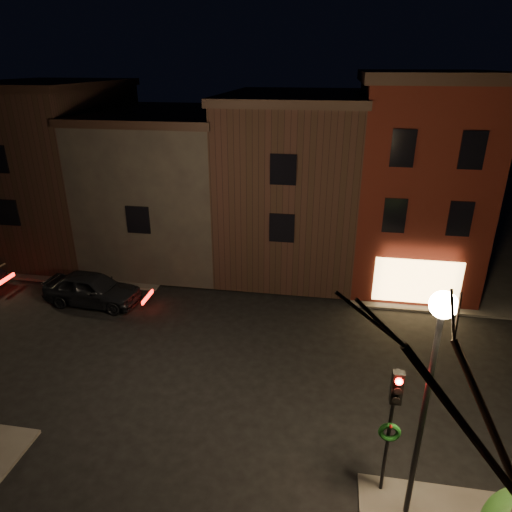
% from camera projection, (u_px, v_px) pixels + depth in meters
% --- Properties ---
extents(ground, '(120.00, 120.00, 0.00)m').
position_uv_depth(ground, '(227.00, 357.00, 18.45)').
color(ground, black).
rests_on(ground, ground).
extents(sidewalk_far_left, '(30.00, 30.00, 0.12)m').
position_uv_depth(sidewalk_far_left, '(55.00, 199.00, 39.64)').
color(sidewalk_far_left, '#2D2B28').
rests_on(sidewalk_far_left, ground).
extents(corner_building, '(6.50, 8.50, 10.50)m').
position_uv_depth(corner_building, '(416.00, 179.00, 23.69)').
color(corner_building, '#43120C').
rests_on(corner_building, ground).
extents(row_building_a, '(7.30, 10.30, 9.40)m').
position_uv_depth(row_building_a, '(293.00, 180.00, 25.84)').
color(row_building_a, black).
rests_on(row_building_a, ground).
extents(row_building_b, '(7.80, 10.30, 8.40)m').
position_uv_depth(row_building_b, '(171.00, 183.00, 27.16)').
color(row_building_b, black).
rests_on(row_building_b, ground).
extents(row_building_c, '(7.30, 10.30, 9.90)m').
position_uv_depth(row_building_c, '(57.00, 167.00, 27.98)').
color(row_building_c, black).
rests_on(row_building_c, ground).
extents(street_lamp_near, '(0.60, 0.60, 6.48)m').
position_uv_depth(street_lamp_near, '(435.00, 349.00, 10.02)').
color(street_lamp_near, black).
rests_on(street_lamp_near, sidewalk_near_right).
extents(traffic_signal, '(0.58, 0.38, 4.05)m').
position_uv_depth(traffic_signal, '(392.00, 415.00, 11.49)').
color(traffic_signal, black).
rests_on(traffic_signal, sidewalk_near_right).
extents(parked_car_a, '(4.84, 2.20, 1.61)m').
position_uv_depth(parked_car_a, '(92.00, 289.00, 22.25)').
color(parked_car_a, black).
rests_on(parked_car_a, ground).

